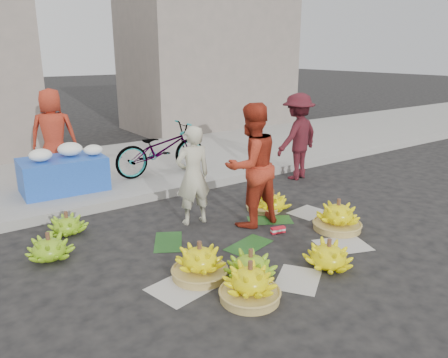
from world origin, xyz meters
TOP-DOWN VIEW (x-y plane):
  - ground at (0.00, 0.00)m, footprint 80.00×80.00m
  - curb at (0.00, 2.20)m, footprint 40.00×0.25m
  - sidewalk at (0.00, 4.30)m, footprint 40.00×4.00m
  - building_right at (4.50, 7.70)m, footprint 5.00×3.00m
  - newspaper_scatter at (0.00, -0.80)m, footprint 3.20×1.80m
  - banana_leaves at (-0.10, 0.20)m, footprint 2.00×1.00m
  - banana_bunch_0 at (-1.05, -0.52)m, footprint 0.63×0.63m
  - banana_bunch_1 at (-0.62, -0.88)m, footprint 0.74×0.74m
  - banana_bunch_2 at (-0.88, -1.20)m, footprint 0.70×0.70m
  - banana_bunch_3 at (0.28, -1.20)m, footprint 0.58×0.58m
  - banana_bunch_4 at (1.25, -0.50)m, footprint 0.75×0.75m
  - banana_bunch_5 at (1.02, 0.61)m, footprint 0.55×0.55m
  - banana_bunch_6 at (-2.30, 0.89)m, footprint 0.60×0.60m
  - banana_bunch_7 at (-1.90, 1.54)m, footprint 0.63×0.63m
  - basket_spare at (0.92, 0.70)m, footprint 0.55×0.55m
  - incense_stack at (0.47, -0.13)m, footprint 0.21×0.11m
  - vendor_cream at (-0.26, 0.89)m, footprint 0.56×0.40m
  - vendor_red at (0.38, 0.37)m, footprint 0.87×0.69m
  - man_striped at (2.59, 1.70)m, footprint 1.17×0.80m
  - flower_table at (-1.45, 3.16)m, footprint 1.40×0.91m
  - grey_bucket at (-1.92, 3.00)m, footprint 0.32×0.32m
  - flower_vendor at (-1.33, 4.06)m, footprint 0.95×0.80m
  - bicycle at (0.39, 3.14)m, footprint 0.69×1.87m

SIDE VIEW (x-z plane):
  - ground at x=0.00m, z-range 0.00..0.00m
  - newspaper_scatter at x=0.00m, z-range 0.00..0.01m
  - banana_leaves at x=-0.10m, z-range 0.00..0.01m
  - basket_spare at x=0.92m, z-range 0.00..0.06m
  - incense_stack at x=0.47m, z-range 0.01..0.09m
  - sidewalk at x=0.00m, z-range 0.00..0.12m
  - curb at x=0.00m, z-range 0.00..0.15m
  - banana_bunch_7 at x=-1.90m, z-range -0.02..0.30m
  - banana_bunch_5 at x=1.02m, z-range -0.02..0.31m
  - banana_bunch_6 at x=-2.30m, z-range -0.02..0.32m
  - banana_bunch_3 at x=0.28m, z-range -0.02..0.34m
  - banana_bunch_1 at x=-0.62m, z-range -0.02..0.34m
  - banana_bunch_2 at x=-0.88m, z-range -0.03..0.39m
  - banana_bunch_0 at x=-1.05m, z-range -0.03..0.40m
  - banana_bunch_4 at x=1.25m, z-range -0.03..0.42m
  - grey_bucket at x=-1.92m, z-range 0.12..0.48m
  - flower_table at x=-1.45m, z-range 0.05..0.84m
  - bicycle at x=0.39m, z-range 0.12..1.09m
  - vendor_cream at x=-0.26m, z-range 0.00..1.43m
  - man_striped at x=2.59m, z-range 0.00..1.66m
  - vendor_red at x=0.38m, z-range 0.00..1.75m
  - flower_vendor at x=-1.33m, z-range 0.12..1.78m
  - building_right at x=4.50m, z-range 0.00..5.00m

